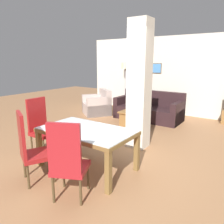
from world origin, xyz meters
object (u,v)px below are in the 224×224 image
dining_chair_head_left (41,125)px  dining_chair_near_left (30,147)px  armchair (98,106)px  dining_chair_near_right (68,160)px  floor_lamp (125,71)px  sofa (149,110)px  dining_table (87,137)px  coffee_table (130,118)px  bottle (137,108)px

dining_chair_head_left → dining_chair_near_left: same height
dining_chair_near_left → armchair: bearing=141.3°
dining_chair_near_left → dining_chair_near_right: 0.82m
dining_chair_near_right → armchair: (-2.75, 4.10, -0.29)m
dining_chair_near_left → floor_lamp: (-1.56, 5.34, 0.91)m
sofa → floor_lamp: bearing=-30.2°
dining_chair_head_left → dining_table: bearing=90.0°
sofa → armchair: size_ratio=1.70×
dining_table → sofa: 3.73m
coffee_table → bottle: bottle is taller
armchair → bottle: 1.90m
dining_chair_head_left → floor_lamp: bearing=-170.9°
dining_table → dining_chair_head_left: dining_chair_head_left is taller
coffee_table → sofa: bearing=82.6°
sofa → dining_chair_near_left: bearing=91.7°
armchair → coffee_table: (1.67, -0.55, -0.08)m
dining_chair_near_left → armchair: (-1.93, 4.10, -0.29)m
sofa → floor_lamp: size_ratio=1.18×
dining_chair_head_left → sofa: 3.75m
dining_chair_head_left → dining_chair_near_right: size_ratio=1.00×
dining_chair_head_left → floor_lamp: size_ratio=0.63×
dining_chair_near_right → coffee_table: dining_chair_near_right is taller
dining_table → dining_chair_head_left: bearing=180.0°
dining_chair_near_left → coffee_table: size_ratio=1.94×
sofa → floor_lamp: (-1.42, 0.83, 1.20)m
dining_chair_near_left → sofa: (-0.14, 4.51, -0.29)m
dining_table → dining_chair_near_left: 0.93m
dining_chair_head_left → coffee_table: 2.79m
bottle → floor_lamp: 2.43m
bottle → floor_lamp: floor_lamp is taller
floor_lamp → armchair: bearing=-106.7°
dining_chair_near_left → coffee_table: bearing=120.3°
dining_table → floor_lamp: size_ratio=0.91×
floor_lamp → dining_chair_head_left: bearing=-80.9°
sofa → coffee_table: bearing=82.6°
coffee_table → bottle: (0.16, 0.10, 0.32)m
dining_chair_near_left → floor_lamp: bearing=132.3°
armchair → floor_lamp: floor_lamp is taller
dining_chair_near_right → armchair: bearing=97.9°
dining_chair_head_left → dining_chair_near_right: 1.85m
dining_chair_near_right → floor_lamp: 5.92m
dining_chair_near_left → bottle: dining_chair_near_left is taller
dining_table → dining_chair_head_left: (-1.24, 0.00, 0.00)m
dining_chair_head_left → bottle: size_ratio=3.94×
dining_chair_near_left → dining_chair_near_right: same height
dining_chair_near_right → floor_lamp: size_ratio=0.63×
dining_chair_head_left → dining_chair_near_left: 1.18m
dining_chair_head_left → armchair: size_ratio=0.92×
sofa → dining_table: bearing=98.4°
dining_chair_head_left → sofa: (0.69, 3.68, -0.29)m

